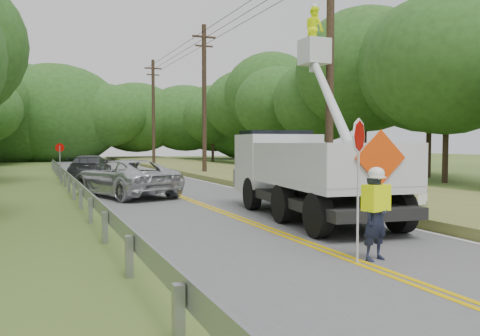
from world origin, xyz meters
name	(u,v)px	position (x,y,z in m)	size (l,w,h in m)	color
ground	(369,267)	(0.00, 0.00, 0.00)	(140.00, 140.00, 0.00)	#415721
road	(170,193)	(0.00, 14.00, 0.01)	(7.20, 96.00, 0.03)	#535355
guardrail	(73,182)	(-4.02, 14.91, 0.55)	(0.18, 48.00, 0.77)	gray
utility_poles	(246,86)	(5.00, 17.02, 5.27)	(1.60, 43.30, 10.00)	black
tall_grass_verge	(309,184)	(7.10, 14.00, 0.15)	(7.00, 96.00, 0.30)	olive
treeline_right	(334,88)	(16.02, 25.30, 6.44)	(12.36, 51.06, 11.85)	#332319
treeline_horizon	(77,116)	(-0.58, 56.17, 5.50)	(57.53, 14.88, 12.35)	#26491A
flagger	(375,210)	(0.38, 0.34, 0.97)	(1.06, 0.51, 2.67)	#191E33
bucket_truck	(298,161)	(2.23, 6.55, 1.65)	(4.48, 8.08, 7.30)	black
suv_silver	(125,178)	(-2.05, 13.33, 0.78)	(2.54, 5.51, 1.53)	silver
suv_darkgrey	(90,167)	(-2.39, 23.63, 0.75)	(2.04, 5.03, 1.46)	#373B3E
stop_sign_permanent	(60,158)	(-4.26, 20.10, 1.43)	(0.47, 0.06, 2.20)	gray
yard_sign	(422,200)	(5.41, 4.47, 0.47)	(0.45, 0.11, 0.66)	white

